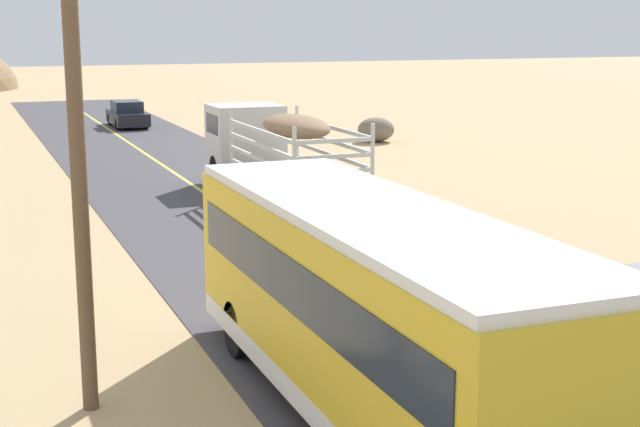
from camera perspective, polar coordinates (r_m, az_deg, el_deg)
The scene contains 8 objects.
ground_plane at distance 16.18m, azimuth 9.47°, elevation -9.68°, with size 240.00×240.00×0.00m, color tan.
road_surface at distance 16.17m, azimuth 9.47°, elevation -9.64°, with size 8.00×120.00×0.02m, color #423F44.
road_centre_line at distance 16.17m, azimuth 9.47°, elevation -9.60°, with size 0.16×117.60×0.00m, color #D8CC4C.
livestock_truck at distance 32.05m, azimuth -3.48°, elevation 4.38°, with size 2.53×9.70×3.02m.
bus at distance 13.70m, azimuth 3.25°, elevation -5.76°, with size 2.54×10.00×3.21m.
car_far at distance 54.15m, azimuth -11.79°, elevation 5.97°, with size 1.80×4.40×1.46m.
power_pole_near at distance 13.90m, azimuth -14.87°, elevation 6.57°, with size 2.20×0.24×8.81m.
boulder_mid_field at distance 46.50m, azimuth 3.47°, elevation 5.18°, with size 1.83×1.83×1.21m, color #756656.
Camera 1 is at (-7.89, -12.85, 5.85)m, focal length 51.92 mm.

